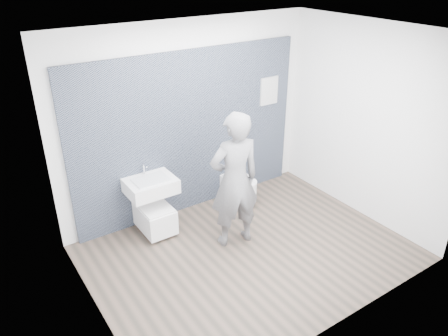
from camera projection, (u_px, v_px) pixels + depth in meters
ground at (249, 252)px, 5.76m from camera, size 4.00×4.00×0.00m
room_shell at (253, 130)px, 4.99m from camera, size 4.00×4.00×4.00m
tile_wall at (193, 204)px, 6.85m from camera, size 3.60×0.06×2.40m
washbasin at (151, 186)px, 5.93m from camera, size 0.66×0.50×0.50m
toilet_square at (155, 216)px, 6.10m from camera, size 0.42×0.60×0.77m
toilet_rounded at (240, 188)px, 6.82m from camera, size 0.37×0.62×0.33m
info_placard at (265, 182)px, 7.52m from camera, size 0.33×0.03×0.43m
visitor at (235, 181)px, 5.59m from camera, size 0.74×0.55×1.86m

